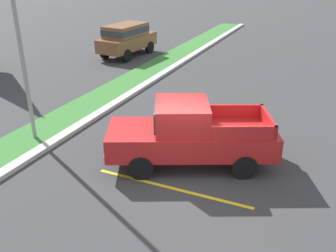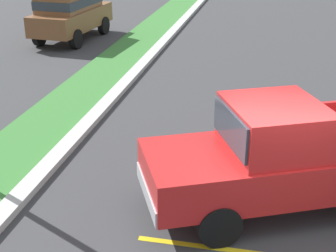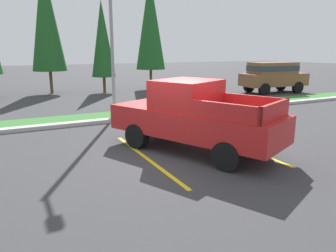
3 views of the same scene
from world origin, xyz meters
name	(u,v)px [view 3 (image 3 of 3)]	position (x,y,z in m)	size (l,w,h in m)	color
ground_plane	(173,154)	(0.00, 0.00, 0.00)	(120.00, 120.00, 0.00)	#38383A
parking_line_near	(147,158)	(-0.84, 0.02, 0.00)	(0.12, 4.80, 0.01)	yellow
parking_line_far	(236,144)	(2.26, 0.02, 0.00)	(0.12, 4.80, 0.01)	yellow
curb_strip	(119,119)	(0.00, 5.00, 0.07)	(56.00, 0.40, 0.15)	#B2B2AD
grass_median	(111,116)	(0.00, 6.10, 0.03)	(56.00, 1.80, 0.06)	#387533
pickup_truck_main	(193,117)	(0.69, 0.07, 1.04)	(3.90, 5.53, 2.10)	black
suv_distant	(273,75)	(12.53, 9.06, 1.24)	(4.74, 2.27, 2.10)	black
street_light	(112,18)	(0.11, 5.75, 4.25)	(0.24, 1.49, 7.38)	gray
cypress_tree_center	(46,16)	(-1.30, 15.55, 5.06)	(2.24, 2.24, 8.60)	brown
cypress_tree_right_inner	(102,39)	(2.07, 14.38, 3.65)	(1.62, 1.62, 6.21)	brown
cypress_tree_rightmost	(150,22)	(5.85, 14.91, 4.92)	(2.17, 2.17, 8.35)	brown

